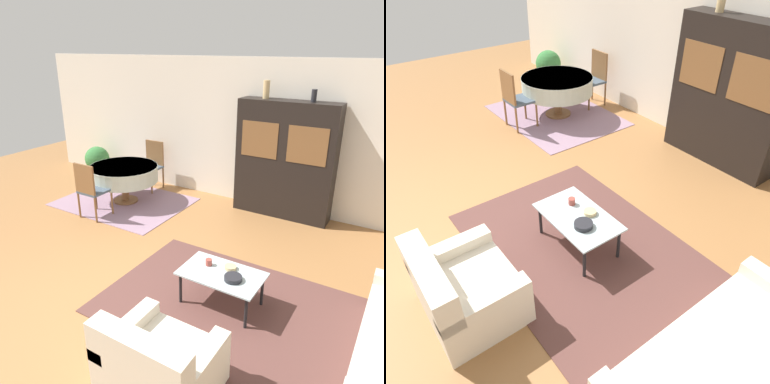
# 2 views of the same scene
# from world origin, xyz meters

# --- Properties ---
(ground_plane) EXTENTS (14.00, 14.00, 0.00)m
(ground_plane) POSITION_xyz_m (0.00, 0.00, 0.00)
(ground_plane) COLOR #9E6B3D
(wall_back) EXTENTS (10.00, 0.06, 2.70)m
(wall_back) POSITION_xyz_m (0.00, 3.63, 1.35)
(wall_back) COLOR silver
(wall_back) RESTS_ON ground_plane
(area_rug) EXTENTS (3.03, 2.02, 0.01)m
(area_rug) POSITION_xyz_m (1.29, 0.53, 0.01)
(area_rug) COLOR brown
(area_rug) RESTS_ON ground_plane
(dining_rug) EXTENTS (2.41, 1.83, 0.01)m
(dining_rug) POSITION_xyz_m (-1.93, 2.30, 0.01)
(dining_rug) COLOR gray
(dining_rug) RESTS_ON ground_plane
(armchair) EXTENTS (0.94, 0.80, 0.80)m
(armchair) POSITION_xyz_m (1.24, -0.83, 0.30)
(armchair) COLOR beige
(armchair) RESTS_ON ground_plane
(coffee_table) EXTENTS (0.96, 0.58, 0.42)m
(coffee_table) POSITION_xyz_m (1.14, 0.53, 0.39)
(coffee_table) COLOR black
(coffee_table) RESTS_ON area_rug
(display_cabinet) EXTENTS (1.70, 0.42, 2.04)m
(display_cabinet) POSITION_xyz_m (0.87, 3.38, 1.02)
(display_cabinet) COLOR black
(display_cabinet) RESTS_ON ground_plane
(dining_table) EXTENTS (1.31, 1.31, 0.72)m
(dining_table) POSITION_xyz_m (-1.92, 2.35, 0.58)
(dining_table) COLOR brown
(dining_table) RESTS_ON dining_rug
(dining_chair_near) EXTENTS (0.44, 0.44, 1.01)m
(dining_chair_near) POSITION_xyz_m (-1.92, 1.47, 0.58)
(dining_chair_near) COLOR brown
(dining_chair_near) RESTS_ON dining_rug
(dining_chair_far) EXTENTS (0.44, 0.44, 1.01)m
(dining_chair_far) POSITION_xyz_m (-1.92, 3.23, 0.58)
(dining_chair_far) COLOR brown
(dining_chair_far) RESTS_ON dining_rug
(cup) EXTENTS (0.08, 0.08, 0.08)m
(cup) POSITION_xyz_m (0.93, 0.60, 0.47)
(cup) COLOR #9E4238
(cup) RESTS_ON coffee_table
(bowl) EXTENTS (0.20, 0.20, 0.05)m
(bowl) POSITION_xyz_m (1.31, 0.47, 0.45)
(bowl) COLOR #232328
(bowl) RESTS_ON coffee_table
(bowl_small) EXTENTS (0.14, 0.14, 0.04)m
(bowl_small) POSITION_xyz_m (1.19, 0.66, 0.45)
(bowl_small) COLOR tan
(bowl_small) RESTS_ON coffee_table
(vase_tall) EXTENTS (0.11, 0.11, 0.30)m
(vase_tall) POSITION_xyz_m (0.45, 3.38, 2.19)
(vase_tall) COLOR tan
(vase_tall) RESTS_ON display_cabinet
(vase_short) EXTENTS (0.09, 0.09, 0.20)m
(vase_short) POSITION_xyz_m (1.24, 3.38, 2.14)
(vase_short) COLOR #232328
(vase_short) RESTS_ON display_cabinet
(potted_plant) EXTENTS (0.56, 0.56, 0.73)m
(potted_plant) POSITION_xyz_m (-3.44, 3.14, 0.42)
(potted_plant) COLOR beige
(potted_plant) RESTS_ON ground_plane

